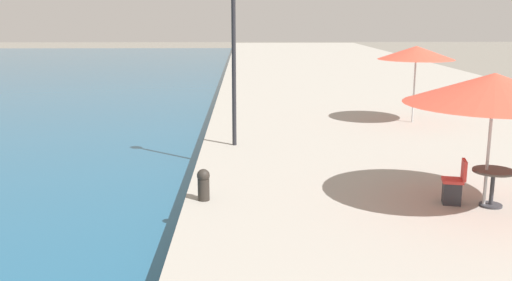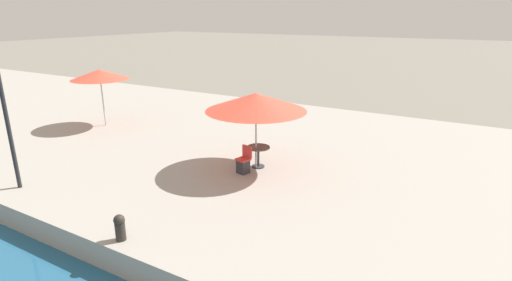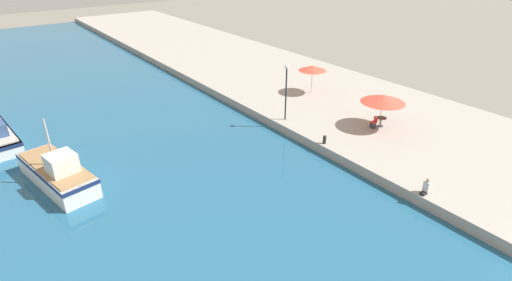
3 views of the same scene
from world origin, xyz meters
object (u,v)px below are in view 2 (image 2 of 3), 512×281
(mooring_bollard, at_px, (120,227))
(cafe_table, at_px, (258,152))
(cafe_umbrella_pink, at_px, (256,102))
(lamppost, at_px, (1,88))
(cafe_umbrella_white, at_px, (100,74))
(cafe_chair_left, at_px, (244,164))

(mooring_bollard, bearing_deg, cafe_table, -4.93)
(cafe_umbrella_pink, height_order, lamppost, lamppost)
(cafe_umbrella_white, bearing_deg, cafe_table, -96.64)
(mooring_bollard, bearing_deg, cafe_umbrella_pink, -4.91)
(cafe_table, bearing_deg, mooring_bollard, 175.07)
(cafe_table, height_order, cafe_chair_left, cafe_chair_left)
(cafe_umbrella_white, bearing_deg, cafe_umbrella_pink, -97.50)
(lamppost, bearing_deg, cafe_umbrella_white, 29.21)
(mooring_bollard, bearing_deg, cafe_chair_left, -3.76)
(cafe_table, distance_m, cafe_chair_left, 0.75)
(cafe_chair_left, bearing_deg, mooring_bollard, 99.28)
(cafe_umbrella_pink, bearing_deg, cafe_table, -5.88)
(cafe_umbrella_pink, distance_m, lamppost, 7.48)
(cafe_table, xyz_separation_m, mooring_bollard, (-5.70, 0.49, -0.18))
(cafe_umbrella_white, height_order, cafe_table, cafe_umbrella_white)
(cafe_umbrella_pink, bearing_deg, cafe_chair_left, 165.30)
(cafe_chair_left, bearing_deg, cafe_table, -90.00)
(cafe_table, relative_size, mooring_bollard, 1.22)
(cafe_umbrella_pink, height_order, mooring_bollard, cafe_umbrella_pink)
(cafe_table, bearing_deg, cafe_umbrella_white, 83.36)
(cafe_table, height_order, mooring_bollard, cafe_table)
(mooring_bollard, distance_m, lamppost, 5.75)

